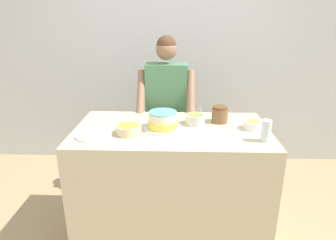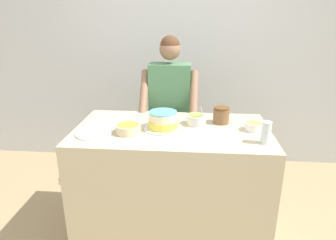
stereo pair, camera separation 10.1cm
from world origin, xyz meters
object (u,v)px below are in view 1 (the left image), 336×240
(drinking_glass, at_px, (266,131))
(person_baker, at_px, (166,104))
(frosting_bowl_olive, at_px, (195,119))
(stoneware_jar, at_px, (220,114))
(ceramic_plate, at_px, (94,135))
(cake, at_px, (163,121))
(frosting_bowl_yellow, at_px, (253,125))
(frosting_bowl_orange, at_px, (129,129))

(drinking_glass, bearing_deg, person_baker, 130.55)
(frosting_bowl_olive, relative_size, stoneware_jar, 1.23)
(person_baker, distance_m, stoneware_jar, 0.63)
(person_baker, bearing_deg, ceramic_plate, -122.59)
(person_baker, bearing_deg, stoneware_jar, -45.42)
(person_baker, xyz_separation_m, stoneware_jar, (0.44, -0.44, 0.05))
(stoneware_jar, bearing_deg, frosting_bowl_olive, -165.00)
(cake, bearing_deg, drinking_glass, -16.49)
(person_baker, height_order, stoneware_jar, person_baker)
(frosting_bowl_yellow, bearing_deg, stoneware_jar, 148.20)
(drinking_glass, bearing_deg, frosting_bowl_olive, 145.02)
(frosting_bowl_yellow, bearing_deg, cake, -178.04)
(stoneware_jar, bearing_deg, cake, -159.65)
(frosting_bowl_olive, xyz_separation_m, drinking_glass, (0.45, -0.32, 0.03))
(drinking_glass, height_order, stoneware_jar, drinking_glass)
(person_baker, height_order, drinking_glass, person_baker)
(frosting_bowl_olive, distance_m, frosting_bowl_orange, 0.53)
(stoneware_jar, bearing_deg, frosting_bowl_orange, -158.28)
(drinking_glass, bearing_deg, ceramic_plate, 177.12)
(person_baker, xyz_separation_m, frosting_bowl_olive, (0.24, -0.50, 0.03))
(stoneware_jar, bearing_deg, person_baker, 134.58)
(drinking_glass, bearing_deg, stoneware_jar, 124.98)
(frosting_bowl_olive, height_order, ceramic_plate, frosting_bowl_olive)
(ceramic_plate, bearing_deg, frosting_bowl_olive, 19.62)
(ceramic_plate, height_order, stoneware_jar, stoneware_jar)
(frosting_bowl_yellow, bearing_deg, person_baker, 138.64)
(person_baker, distance_m, frosting_bowl_yellow, 0.89)
(cake, height_order, stoneware_jar, cake)
(frosting_bowl_yellow, bearing_deg, frosting_bowl_olive, 168.21)
(cake, distance_m, stoneware_jar, 0.47)
(frosting_bowl_olive, height_order, frosting_bowl_orange, frosting_bowl_olive)
(person_baker, relative_size, frosting_bowl_olive, 9.92)
(person_baker, distance_m, drinking_glass, 1.08)
(frosting_bowl_olive, xyz_separation_m, frosting_bowl_yellow, (0.42, -0.09, -0.01))
(frosting_bowl_yellow, xyz_separation_m, stoneware_jar, (-0.23, 0.14, 0.03))
(cake, relative_size, frosting_bowl_orange, 1.60)
(cake, height_order, drinking_glass, drinking_glass)
(drinking_glass, distance_m, ceramic_plate, 1.18)
(frosting_bowl_yellow, height_order, frosting_bowl_orange, frosting_bowl_orange)
(drinking_glass, bearing_deg, frosting_bowl_orange, 173.95)
(frosting_bowl_yellow, relative_size, stoneware_jar, 1.02)
(cake, bearing_deg, frosting_bowl_yellow, 1.96)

